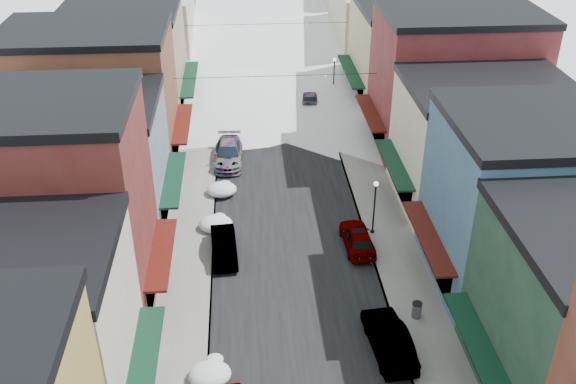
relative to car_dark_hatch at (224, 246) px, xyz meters
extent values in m
cube|color=black|center=(4.30, 35.58, -0.71)|extent=(10.00, 160.00, 0.01)
cube|color=gray|center=(-2.30, 35.58, -0.64)|extent=(3.20, 160.00, 0.15)
cube|color=gray|center=(10.90, 35.58, -0.64)|extent=(3.20, 160.00, 0.15)
cube|color=slate|center=(-0.75, 35.58, -0.64)|extent=(0.10, 160.00, 0.15)
cube|color=slate|center=(9.35, 35.58, -0.64)|extent=(0.10, 160.00, 0.15)
cube|color=beige|center=(-8.90, -11.92, 3.78)|extent=(10.00, 8.00, 9.00)
cube|color=black|center=(-3.30, -11.92, 2.48)|extent=(1.20, 6.80, 0.15)
cube|color=maroon|center=(-9.40, -3.92, 5.28)|extent=(11.00, 8.00, 12.00)
cube|color=black|center=(-9.40, -3.92, 11.53)|extent=(11.20, 8.20, 0.50)
cube|color=#4C130D|center=(-3.30, -3.92, 2.48)|extent=(1.20, 6.80, 0.15)
cube|color=gray|center=(-8.90, 4.58, 3.53)|extent=(10.00, 9.00, 8.50)
cube|color=black|center=(-8.90, 4.58, 8.03)|extent=(10.20, 9.20, 0.50)
cube|color=black|center=(-3.30, 4.58, 2.48)|extent=(1.20, 7.65, 0.15)
cube|color=brown|center=(-9.90, 13.58, 4.53)|extent=(12.00, 9.00, 10.50)
cube|color=black|center=(-9.90, 13.58, 10.03)|extent=(12.20, 9.20, 0.50)
cube|color=#4C130D|center=(-3.30, 13.58, 2.48)|extent=(1.20, 7.65, 0.15)
cube|color=#977F63|center=(-8.90, 23.58, 4.03)|extent=(10.00, 11.00, 9.50)
cube|color=black|center=(-8.90, 23.58, 9.03)|extent=(10.20, 11.20, 0.50)
cube|color=black|center=(-3.30, 23.58, 2.48)|extent=(1.20, 9.35, 0.15)
cube|color=black|center=(11.90, -12.42, 2.48)|extent=(1.20, 7.65, 0.15)
cube|color=#396382|center=(17.50, -3.42, 4.28)|extent=(10.00, 9.00, 10.00)
cube|color=black|center=(17.50, -3.42, 9.53)|extent=(10.20, 9.20, 0.50)
cube|color=#4C130D|center=(11.90, -3.42, 2.48)|extent=(1.20, 7.65, 0.15)
cube|color=beige|center=(18.00, 5.58, 3.53)|extent=(11.00, 9.00, 8.50)
cube|color=black|center=(18.00, 5.58, 8.03)|extent=(11.20, 9.20, 0.50)
cube|color=black|center=(11.90, 5.58, 2.48)|extent=(1.20, 7.65, 0.15)
cube|color=maroon|center=(18.50, 14.58, 4.78)|extent=(12.00, 9.00, 11.00)
cube|color=black|center=(18.50, 14.58, 10.53)|extent=(12.20, 9.20, 0.50)
cube|color=#4C130D|center=(11.90, 14.58, 2.48)|extent=(1.20, 7.65, 0.15)
cube|color=tan|center=(17.50, 24.58, 3.78)|extent=(10.00, 11.00, 9.00)
cube|color=black|center=(17.50, 24.58, 8.53)|extent=(10.20, 11.20, 0.50)
cube|color=black|center=(11.90, 24.58, 2.48)|extent=(1.20, 9.35, 0.15)
cube|color=gray|center=(-8.20, 37.58, 3.28)|extent=(9.00, 13.00, 8.00)
cube|color=gray|center=(16.80, 37.58, 3.28)|extent=(9.00, 13.00, 8.00)
cylinder|color=black|center=(4.30, 15.58, 5.48)|extent=(16.40, 0.04, 0.04)
cylinder|color=black|center=(4.30, 30.58, 5.48)|extent=(16.40, 0.04, 0.04)
imported|color=black|center=(0.00, 0.00, 0.00)|extent=(1.84, 4.46, 1.44)
imported|color=gray|center=(0.23, 12.82, 0.08)|extent=(2.40, 5.55, 1.59)
imported|color=black|center=(8.60, -9.07, 0.10)|extent=(2.17, 5.09, 1.63)
imported|color=gray|center=(8.57, 0.29, 0.04)|extent=(1.97, 4.50, 1.51)
imported|color=black|center=(8.01, 24.16, -0.05)|extent=(2.30, 4.76, 1.33)
imported|color=gray|center=(2.23, 36.96, -0.01)|extent=(2.11, 4.31, 1.42)
imported|color=white|center=(6.15, 50.25, -0.01)|extent=(2.42, 5.11, 1.41)
cylinder|color=slate|center=(10.67, -6.74, -0.12)|extent=(0.52, 0.52, 0.90)
cylinder|color=black|center=(10.67, -6.74, 0.35)|extent=(0.56, 0.56, 0.06)
cylinder|color=black|center=(9.84, 1.74, -0.52)|extent=(0.27, 0.27, 0.09)
cylinder|color=black|center=(9.84, 1.74, 1.22)|extent=(0.11, 0.11, 3.58)
sphere|color=white|center=(9.84, 1.74, 3.14)|extent=(0.32, 0.32, 0.32)
cylinder|color=black|center=(10.48, 25.64, -0.52)|extent=(0.28, 0.28, 0.09)
cylinder|color=black|center=(10.48, 25.64, 1.29)|extent=(0.11, 0.11, 3.72)
sphere|color=white|center=(10.48, 25.64, 3.29)|extent=(0.33, 0.33, 0.33)
ellipsoid|color=white|center=(-0.60, -10.46, -0.27)|extent=(2.11, 1.79, 0.89)
ellipsoid|color=white|center=(-0.40, -9.26, -0.49)|extent=(0.90, 0.81, 0.45)
ellipsoid|color=white|center=(-0.60, 3.03, -0.24)|extent=(2.26, 1.91, 0.95)
ellipsoid|color=white|center=(-0.40, 4.23, -0.48)|extent=(0.96, 0.87, 0.48)
ellipsoid|color=white|center=(-0.26, 7.64, -0.25)|extent=(2.21, 1.87, 0.93)
ellipsoid|color=white|center=(-0.06, 8.84, -0.48)|extent=(0.94, 0.85, 0.47)
camera|label=1|loc=(1.52, -33.33, 23.39)|focal=40.00mm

